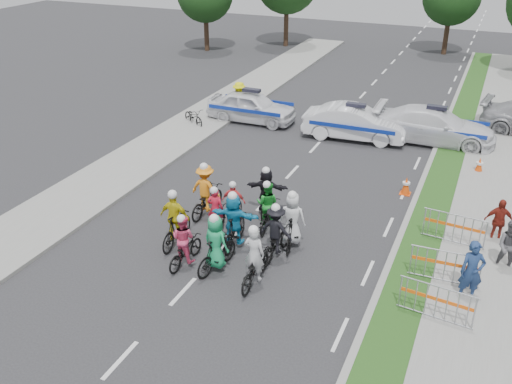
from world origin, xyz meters
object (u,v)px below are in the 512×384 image
at_px(rider_6, 216,217).
at_px(cone_0, 406,186).
at_px(barrier_2, 454,230).
at_px(marshal_hiviz, 239,100).
at_px(rider_0, 255,264).
at_px(rider_10, 206,195).
at_px(police_car_1, 355,123).
at_px(rider_7, 292,225).
at_px(rider_5, 234,223).
at_px(parked_bike, 194,117).
at_px(spectator_2, 498,221).
at_px(police_car_0, 252,107).
at_px(cone_1, 479,166).
at_px(spectator_0, 472,271).
at_px(police_car_2, 434,126).
at_px(rider_3, 176,224).
at_px(rider_1, 216,248).
at_px(rider_11, 267,194).
at_px(rider_8, 268,210).
at_px(barrier_1, 445,268).
at_px(barrier_0, 436,304).
at_px(rider_9, 234,207).
at_px(rider_4, 276,236).
at_px(spectator_1, 511,247).
at_px(rider_2, 184,246).

bearing_deg(rider_6, cone_0, -143.37).
bearing_deg(barrier_2, marshal_hiviz, 142.82).
height_order(rider_0, rider_6, rider_0).
bearing_deg(rider_10, police_car_1, -102.77).
bearing_deg(rider_7, police_car_1, -96.36).
relative_size(rider_5, parked_bike, 1.20).
bearing_deg(spectator_2, police_car_0, 133.41).
bearing_deg(cone_1, cone_0, -127.74).
xyz_separation_m(rider_5, cone_0, (4.37, 6.00, -0.48)).
bearing_deg(police_car_1, police_car_0, 81.75).
bearing_deg(cone_1, spectator_0, -87.77).
relative_size(police_car_2, spectator_2, 3.57).
height_order(rider_3, cone_0, rider_3).
xyz_separation_m(rider_10, spectator_2, (9.50, 2.04, -0.00)).
xyz_separation_m(rider_1, rider_11, (0.01, 3.86, 0.03)).
xyz_separation_m(rider_8, marshal_hiviz, (-5.76, 10.18, 0.27)).
bearing_deg(police_car_2, marshal_hiviz, 91.38).
bearing_deg(rider_10, rider_8, -177.38).
relative_size(rider_8, barrier_1, 0.91).
bearing_deg(barrier_0, rider_10, 160.65).
xyz_separation_m(spectator_0, parked_bike, (-13.99, 9.64, -0.47)).
bearing_deg(spectator_2, rider_6, -174.18).
bearing_deg(rider_8, rider_5, 64.24).
bearing_deg(parked_bike, barrier_1, -94.10).
xyz_separation_m(rider_9, marshal_hiviz, (-4.62, 10.37, 0.29)).
bearing_deg(rider_4, police_car_1, -83.30).
relative_size(spectator_0, spectator_2, 1.17).
height_order(rider_0, police_car_0, rider_0).
distance_m(barrier_0, cone_1, 10.46).
height_order(rider_6, cone_1, rider_6).
xyz_separation_m(barrier_2, cone_0, (-2.05, 3.17, -0.22)).
xyz_separation_m(rider_8, barrier_1, (5.89, -1.01, -0.11)).
bearing_deg(rider_1, police_car_1, -82.96).
bearing_deg(rider_6, police_car_2, -124.84).
bearing_deg(rider_4, cone_1, -115.62).
distance_m(spectator_0, spectator_1, 2.09).
bearing_deg(police_car_1, barrier_1, -157.38).
xyz_separation_m(barrier_0, parked_bike, (-13.28, 11.02, -0.13)).
height_order(rider_5, spectator_2, rider_5).
bearing_deg(barrier_2, rider_6, -162.46).
relative_size(police_car_0, spectator_2, 2.95).
distance_m(rider_0, rider_11, 4.23).
xyz_separation_m(rider_9, spectator_0, (7.75, -1.26, 0.26)).
relative_size(rider_1, rider_5, 0.98).
bearing_deg(rider_6, rider_10, -58.00).
height_order(rider_5, police_car_2, rider_5).
height_order(rider_7, barrier_2, rider_7).
relative_size(rider_2, rider_11, 0.94).
distance_m(rider_4, rider_8, 1.79).
bearing_deg(rider_4, rider_5, 2.97).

